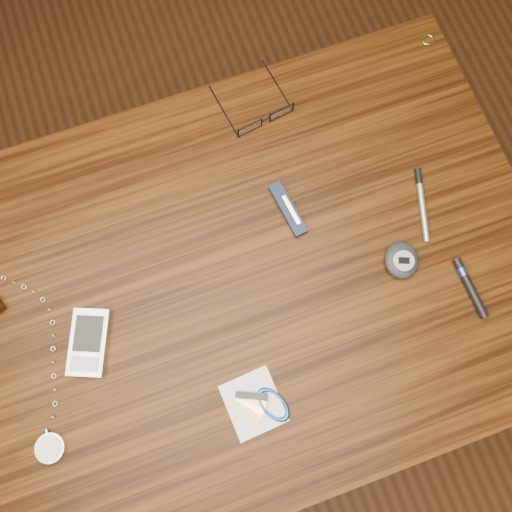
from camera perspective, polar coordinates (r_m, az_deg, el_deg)
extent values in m
plane|color=#472814|center=(1.54, -1.09, -7.99)|extent=(3.80, 3.80, 0.00)
cube|color=#361D08|center=(0.82, -2.03, -2.96)|extent=(1.00, 0.70, 0.03)
cylinder|color=#4C2814|center=(1.26, -18.06, -25.97)|extent=(0.05, 0.05, 0.71)
cylinder|color=#4C2814|center=(1.28, 23.34, -11.62)|extent=(0.05, 0.05, 0.71)
cylinder|color=#4C2814|center=(1.33, -24.58, -0.14)|extent=(0.05, 0.05, 0.71)
cylinder|color=#4C2814|center=(1.35, 12.90, 12.50)|extent=(0.05, 0.05, 0.71)
cube|color=black|center=(0.88, -0.70, 14.43)|extent=(0.05, 0.01, 0.02)
cube|color=white|center=(0.88, -0.70, 14.43)|extent=(0.04, 0.01, 0.02)
cylinder|color=black|center=(0.91, -3.75, 16.21)|extent=(0.02, 0.11, 0.00)
cube|color=black|center=(0.89, 2.92, 16.04)|extent=(0.05, 0.01, 0.02)
cube|color=white|center=(0.89, 2.92, 16.04)|extent=(0.04, 0.01, 0.02)
cylinder|color=black|center=(0.93, 2.47, 18.92)|extent=(0.02, 0.11, 0.00)
cube|color=black|center=(0.88, 1.12, 15.37)|extent=(0.01, 0.00, 0.00)
torus|color=#D4BE64|center=(1.03, 19.03, 22.32)|extent=(0.03, 0.03, 0.00)
cylinder|color=silver|center=(0.84, -22.42, -19.60)|extent=(0.04, 0.04, 0.01)
cylinder|color=silver|center=(0.84, -22.59, -19.63)|extent=(0.04, 0.04, 0.00)
cylinder|color=silver|center=(0.84, -22.81, -17.97)|extent=(0.01, 0.01, 0.01)
torus|color=silver|center=(0.84, -22.21, -16.71)|extent=(0.01, 0.01, 0.01)
torus|color=silver|center=(0.84, -21.96, -15.38)|extent=(0.01, 0.01, 0.00)
torus|color=silver|center=(0.84, -21.98, -13.98)|extent=(0.01, 0.01, 0.01)
torus|color=silver|center=(0.84, -22.10, -12.58)|extent=(0.01, 0.01, 0.00)
torus|color=silver|center=(0.84, -22.18, -11.18)|extent=(0.01, 0.01, 0.01)
torus|color=silver|center=(0.84, -22.18, -9.79)|extent=(0.01, 0.01, 0.00)
torus|color=silver|center=(0.85, -22.14, -8.41)|extent=(0.01, 0.00, 0.01)
torus|color=silver|center=(0.85, -22.22, -7.04)|extent=(0.01, 0.01, 0.00)
torus|color=silver|center=(0.85, -22.54, -5.72)|extent=(0.01, 0.00, 0.01)
torus|color=silver|center=(0.86, -23.18, -4.60)|extent=(0.01, 0.01, 0.00)
torus|color=silver|center=(0.87, -24.04, -3.78)|extent=(0.01, 0.01, 0.01)
torus|color=silver|center=(0.88, -24.99, -3.21)|extent=(0.01, 0.01, 0.00)
torus|color=silver|center=(0.88, -25.94, -2.75)|extent=(0.01, 0.01, 0.01)
torus|color=silver|center=(0.89, -26.86, -2.26)|extent=(0.01, 0.01, 0.00)
cube|color=#AAABAF|center=(0.82, -18.57, -9.34)|extent=(0.09, 0.12, 0.01)
cube|color=black|center=(0.81, -18.63, -8.39)|extent=(0.06, 0.07, 0.00)
cube|color=#A9ACB0|center=(0.81, -19.03, -11.60)|extent=(0.05, 0.04, 0.00)
ellipsoid|color=#202329|center=(0.83, 16.28, -0.46)|extent=(0.07, 0.08, 0.02)
cylinder|color=gray|center=(0.82, 16.52, -0.54)|extent=(0.03, 0.03, 0.00)
cube|color=black|center=(0.81, 16.57, -0.50)|extent=(0.02, 0.02, 0.00)
cube|color=white|center=(0.79, -0.28, -16.50)|extent=(0.09, 0.09, 0.00)
torus|color=#103DA4|center=(0.78, 1.99, -16.62)|extent=(0.06, 0.06, 0.01)
cube|color=olive|center=(0.78, -0.77, -17.06)|extent=(0.03, 0.05, 0.00)
cube|color=#BBBBC0|center=(0.78, -0.69, -16.60)|extent=(0.04, 0.05, 0.00)
cube|color=olive|center=(0.78, -0.60, -16.15)|extent=(0.05, 0.04, 0.00)
cube|color=black|center=(0.78, -0.51, -15.69)|extent=(0.05, 0.03, 0.00)
cube|color=#101D3A|center=(0.83, 3.64, 5.36)|extent=(0.03, 0.10, 0.01)
cube|color=silver|center=(0.82, 4.05, 5.29)|extent=(0.01, 0.05, 0.00)
cylinder|color=silver|center=(0.87, 18.45, 5.58)|extent=(0.05, 0.12, 0.01)
cylinder|color=black|center=(0.89, 18.08, 8.62)|extent=(0.02, 0.03, 0.01)
cylinder|color=black|center=(0.86, 23.30, -3.37)|extent=(0.02, 0.10, 0.01)
cylinder|color=#224096|center=(0.86, 22.51, -1.67)|extent=(0.01, 0.01, 0.01)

